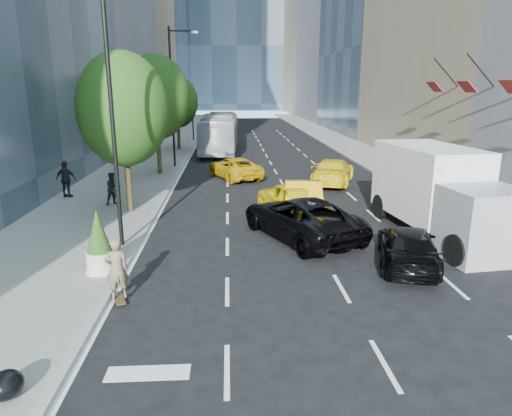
{
  "coord_description": "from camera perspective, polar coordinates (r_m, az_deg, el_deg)",
  "views": [
    {
      "loc": [
        -2.39,
        -12.71,
        5.97
      ],
      "look_at": [
        -1.4,
        3.72,
        1.6
      ],
      "focal_mm": 32.0,
      "sensor_mm": 36.0,
      "label": 1
    }
  ],
  "objects": [
    {
      "name": "ground",
      "position": [
        14.24,
        6.65,
        -10.02
      ],
      "size": [
        160.0,
        160.0,
        0.0
      ],
      "primitive_type": "plane",
      "color": "black",
      "rests_on": "ground"
    },
    {
      "name": "sidewalk_left",
      "position": [
        43.61,
        -12.2,
        6.77
      ],
      "size": [
        6.0,
        120.0,
        0.15
      ],
      "primitive_type": "cube",
      "color": "slate",
      "rests_on": "ground"
    },
    {
      "name": "sidewalk_right",
      "position": [
        44.86,
        12.73,
        6.95
      ],
      "size": [
        4.0,
        120.0,
        0.15
      ],
      "primitive_type": "cube",
      "color": "slate",
      "rests_on": "ground"
    },
    {
      "name": "tower_right_far",
      "position": [
        114.95,
        9.73,
        24.2
      ],
      "size": [
        20.0,
        24.0,
        50.0
      ],
      "primitive_type": "cube",
      "color": "gray",
      "rests_on": "ground"
    },
    {
      "name": "lamp_near",
      "position": [
        17.16,
        -17.18,
        13.71
      ],
      "size": [
        2.13,
        0.22,
        10.0
      ],
      "color": "black",
      "rests_on": "sidewalk_left"
    },
    {
      "name": "lamp_far",
      "position": [
        34.93,
        -10.22,
        14.38
      ],
      "size": [
        2.13,
        0.22,
        10.0
      ],
      "color": "black",
      "rests_on": "sidewalk_left"
    },
    {
      "name": "tree_near",
      "position": [
        22.26,
        -16.26,
        11.72
      ],
      "size": [
        4.2,
        4.2,
        7.46
      ],
      "color": "#302513",
      "rests_on": "sidewalk_left"
    },
    {
      "name": "tree_mid",
      "position": [
        32.08,
        -12.4,
        13.37
      ],
      "size": [
        4.5,
        4.5,
        7.99
      ],
      "color": "#302513",
      "rests_on": "sidewalk_left"
    },
    {
      "name": "tree_far",
      "position": [
        44.98,
        -9.82,
        12.94
      ],
      "size": [
        3.9,
        3.9,
        6.92
      ],
      "color": "#302513",
      "rests_on": "sidewalk_left"
    },
    {
      "name": "traffic_signal",
      "position": [
        52.89,
        -7.98,
        12.85
      ],
      "size": [
        2.48,
        0.53,
        5.2
      ],
      "color": "black",
      "rests_on": "sidewalk_left"
    },
    {
      "name": "facade_flags",
      "position": [
        26.18,
        27.26,
        13.75
      ],
      "size": [
        1.85,
        13.3,
        2.05
      ],
      "color": "black",
      "rests_on": "ground"
    },
    {
      "name": "skateboarder",
      "position": [
        13.59,
        -16.99,
        -7.75
      ],
      "size": [
        0.76,
        0.63,
        1.79
      ],
      "primitive_type": "imported",
      "rotation": [
        0.0,
        0.0,
        3.51
      ],
      "color": "#706346",
      "rests_on": "ground"
    },
    {
      "name": "black_sedan_lincoln",
      "position": [
        18.63,
        5.63,
        -1.19
      ],
      "size": [
        5.05,
        6.66,
        1.68
      ],
      "primitive_type": "imported",
      "rotation": [
        0.0,
        0.0,
        3.57
      ],
      "color": "black",
      "rests_on": "ground"
    },
    {
      "name": "black_sedan_mercedes",
      "position": [
        16.56,
        18.44,
        -4.57
      ],
      "size": [
        3.14,
        5.01,
        1.35
      ],
      "primitive_type": "imported",
      "rotation": [
        0.0,
        0.0,
        2.85
      ],
      "color": "black",
      "rests_on": "ground"
    },
    {
      "name": "taxi_a",
      "position": [
        22.0,
        4.21,
        1.25
      ],
      "size": [
        3.21,
        5.09,
        1.61
      ],
      "primitive_type": "imported",
      "rotation": [
        0.0,
        0.0,
        3.44
      ],
      "color": "yellow",
      "rests_on": "ground"
    },
    {
      "name": "taxi_b",
      "position": [
        22.6,
        5.8,
        1.59
      ],
      "size": [
        2.25,
        5.07,
        1.62
      ],
      "primitive_type": "imported",
      "rotation": [
        0.0,
        0.0,
        3.03
      ],
      "color": "#F5A40C",
      "rests_on": "ground"
    },
    {
      "name": "taxi_c",
      "position": [
        30.91,
        -2.67,
        5.04
      ],
      "size": [
        4.09,
        5.57,
        1.41
      ],
      "primitive_type": "imported",
      "rotation": [
        0.0,
        0.0,
        3.53
      ],
      "color": "gold",
      "rests_on": "ground"
    },
    {
      "name": "taxi_d",
      "position": [
        29.42,
        9.6,
        4.54
      ],
      "size": [
        3.98,
        5.95,
        1.6
      ],
      "primitive_type": "imported",
      "rotation": [
        0.0,
        0.0,
        2.8
      ],
      "color": "yellow",
      "rests_on": "ground"
    },
    {
      "name": "city_bus",
      "position": [
        43.8,
        -4.54,
        9.36
      ],
      "size": [
        3.54,
        13.03,
        3.6
      ],
      "primitive_type": "imported",
      "rotation": [
        0.0,
        0.0,
        -0.04
      ],
      "color": "#BBBEC2",
      "rests_on": "ground"
    },
    {
      "name": "box_truck",
      "position": [
        20.07,
        22.02,
        1.85
      ],
      "size": [
        3.56,
        7.76,
        3.58
      ],
      "rotation": [
        0.0,
        0.0,
        0.12
      ],
      "color": "silver",
      "rests_on": "ground"
    },
    {
      "name": "pedestrian_a",
      "position": [
        24.28,
        -17.42,
        2.32
      ],
      "size": [
        1.03,
        0.99,
        1.66
      ],
      "primitive_type": "imported",
      "rotation": [
        0.0,
        0.0,
        0.65
      ],
      "color": "black",
      "rests_on": "sidewalk_left"
    },
    {
      "name": "pedestrian_b",
      "position": [
        26.75,
        -22.64,
        3.33
      ],
      "size": [
        1.25,
        0.73,
        2.0
      ],
      "primitive_type": "imported",
      "rotation": [
        0.0,
        0.0,
        2.92
      ],
      "color": "black",
      "rests_on": "sidewalk_left"
    },
    {
      "name": "planter_shrub",
      "position": [
        15.51,
        -19.06,
        -4.11
      ],
      "size": [
        0.87,
        0.87,
        2.09
      ],
      "color": "beige",
      "rests_on": "sidewalk_left"
    }
  ]
}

